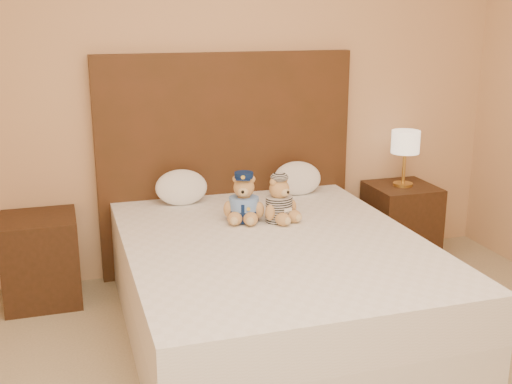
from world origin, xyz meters
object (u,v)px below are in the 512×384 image
nightstand_left (41,259)px  pillow_left (181,186)px  teddy_prisoner (279,199)px  pillow_right (298,177)px  bed (274,286)px  nightstand_right (400,222)px  teddy_police (244,197)px  lamp (405,145)px

nightstand_left → pillow_left: bearing=1.9°
teddy_prisoner → pillow_right: teddy_prisoner is taller
bed → pillow_left: pillow_left is taller
bed → nightstand_right: size_ratio=3.64×
bed → pillow_left: bearing=113.0°
teddy_police → lamp: bearing=39.6°
lamp → nightstand_left: bearing=180.0°
bed → nightstand_left: (-1.25, 0.80, -0.00)m
teddy_police → pillow_right: teddy_police is taller
bed → teddy_police: 0.56m
nightstand_left → teddy_police: teddy_police is taller
nightstand_right → lamp: size_ratio=1.38×
bed → nightstand_right: (1.25, 0.80, -0.00)m
lamp → teddy_police: lamp is taller
nightstand_left → nightstand_right: (2.50, 0.00, 0.00)m
bed → teddy_prisoner: bearing=66.1°
lamp → pillow_left: (-1.60, 0.03, -0.18)m
lamp → nightstand_right: bearing=0.0°
bed → nightstand_right: same height
teddy_prisoner → pillow_left: teddy_prisoner is taller
nightstand_left → pillow_left: 0.98m
pillow_right → teddy_prisoner: bearing=-121.0°
bed → pillow_right: pillow_right is taller
pillow_right → teddy_police: bearing=-137.9°
pillow_left → pillow_right: bearing=0.0°
nightstand_right → pillow_right: (-0.80, 0.03, 0.39)m
bed → nightstand_left: same height
pillow_left → pillow_right: 0.80m
pillow_left → pillow_right: size_ratio=1.00×
lamp → teddy_prisoner: lamp is taller
bed → pillow_right: bearing=61.5°
lamp → pillow_right: size_ratio=1.18×
nightstand_left → teddy_police: 1.33m
nightstand_right → pillow_left: size_ratio=1.62×
nightstand_right → teddy_prisoner: (-1.12, -0.50, 0.41)m
teddy_police → pillow_right: bearing=63.3°
teddy_prisoner → pillow_right: bearing=34.7°
lamp → teddy_prisoner: (-1.12, -0.50, -0.16)m
teddy_prisoner → pillow_left: (-0.49, 0.53, -0.02)m
bed → teddy_police: teddy_police is taller
teddy_police → teddy_prisoner: 0.21m
lamp → pillow_right: (-0.80, 0.03, -0.18)m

